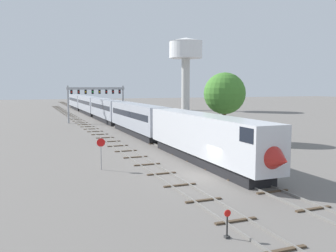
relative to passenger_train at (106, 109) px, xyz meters
The scene contains 9 objects.
ground_plane 51.52m from the passenger_train, 92.23° to the right, with size 400.00×400.00×0.00m, color slate.
track_main 8.95m from the passenger_train, 90.00° to the left, with size 2.60×200.00×0.16m.
track_near 12.92m from the passenger_train, 115.73° to the right, with size 2.60×160.00×0.16m.
passenger_train is the anchor object (origin of this frame).
signal_gantry 4.01m from the passenger_train, 154.04° to the right, with size 12.10×0.49×7.71m.
water_tower 45.42m from the passenger_train, 42.33° to the left, with size 10.55×10.55×22.80m.
switch_stand 63.60m from the passenger_train, 96.41° to the right, with size 0.36×0.24×1.46m.
stop_sign 46.92m from the passenger_train, 102.31° to the right, with size 0.76×0.08×2.88m.
trackside_tree_left 36.05m from the passenger_train, 75.25° to the right, with size 5.68×5.68×9.43m.
Camera 1 is at (-14.24, -27.10, 7.52)m, focal length 39.29 mm.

